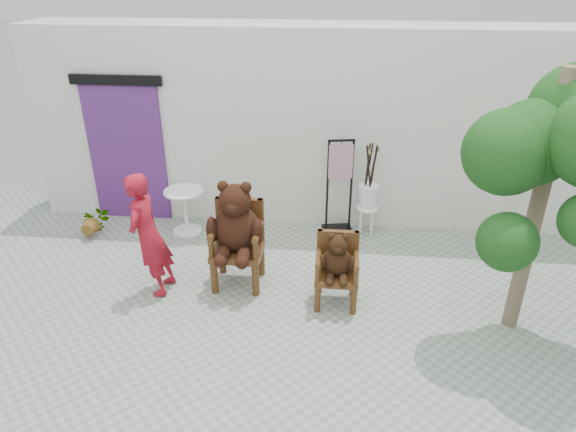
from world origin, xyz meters
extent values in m
plane|color=gray|center=(0.00, 0.00, 0.00)|extent=(60.00, 60.00, 0.00)
cube|color=silver|center=(0.00, 3.10, 1.50)|extent=(9.00, 1.00, 3.00)
cube|color=#53246C|center=(-3.00, 2.58, 1.10)|extent=(1.20, 0.08, 2.20)
cube|color=black|center=(-3.00, 2.54, 2.25)|extent=(1.40, 0.06, 0.15)
cylinder|color=#40230D|center=(-1.20, 0.58, 0.22)|extent=(0.10, 0.10, 0.45)
cylinder|color=#40230D|center=(-1.20, 1.06, 0.22)|extent=(0.10, 0.10, 0.45)
cylinder|color=#40230D|center=(-0.67, 0.58, 0.22)|extent=(0.10, 0.10, 0.45)
cylinder|color=#40230D|center=(-0.67, 1.06, 0.22)|extent=(0.10, 0.10, 0.45)
cube|color=#40230D|center=(-0.94, 0.82, 0.49)|extent=(0.64, 0.58, 0.08)
cube|color=#40230D|center=(-0.94, 1.07, 0.82)|extent=(0.61, 0.08, 0.58)
cylinder|color=#40230D|center=(-1.21, 1.07, 0.82)|extent=(0.08, 0.08, 0.58)
cylinder|color=#40230D|center=(-1.21, 0.58, 0.66)|extent=(0.07, 0.07, 0.27)
cylinder|color=#40230D|center=(-1.21, 0.82, 0.80)|extent=(0.08, 0.55, 0.08)
cylinder|color=#40230D|center=(-0.66, 1.07, 0.82)|extent=(0.08, 0.08, 0.58)
cylinder|color=#40230D|center=(-0.66, 0.58, 0.66)|extent=(0.07, 0.07, 0.27)
cylinder|color=#40230D|center=(-0.66, 0.82, 0.80)|extent=(0.08, 0.55, 0.08)
ellipsoid|color=black|center=(-0.94, 0.85, 0.79)|extent=(0.61, 0.51, 0.64)
sphere|color=black|center=(-0.94, 0.82, 1.21)|extent=(0.40, 0.40, 0.40)
ellipsoid|color=black|center=(-0.94, 0.66, 1.18)|extent=(0.18, 0.15, 0.15)
sphere|color=black|center=(-1.08, 0.83, 1.38)|extent=(0.14, 0.14, 0.14)
sphere|color=black|center=(-0.79, 0.83, 1.38)|extent=(0.14, 0.14, 0.14)
ellipsoid|color=black|center=(-1.22, 0.72, 0.83)|extent=(0.14, 0.20, 0.36)
ellipsoid|color=black|center=(-1.07, 0.57, 0.58)|extent=(0.18, 0.36, 0.18)
sphere|color=black|center=(-1.07, 0.43, 0.56)|extent=(0.17, 0.17, 0.17)
ellipsoid|color=black|center=(-0.65, 0.72, 0.83)|extent=(0.14, 0.20, 0.36)
ellipsoid|color=black|center=(-0.80, 0.57, 0.58)|extent=(0.18, 0.36, 0.18)
sphere|color=black|center=(-0.80, 0.43, 0.56)|extent=(0.17, 0.17, 0.17)
cylinder|color=#40230D|center=(0.12, 0.31, 0.18)|extent=(0.08, 0.08, 0.36)
cylinder|color=#40230D|center=(0.12, 0.70, 0.18)|extent=(0.08, 0.08, 0.36)
cylinder|color=#40230D|center=(0.56, 0.31, 0.18)|extent=(0.08, 0.08, 0.36)
cylinder|color=#40230D|center=(0.56, 0.70, 0.18)|extent=(0.08, 0.08, 0.36)
cube|color=#40230D|center=(0.34, 0.50, 0.40)|extent=(0.52, 0.48, 0.07)
cube|color=#40230D|center=(0.34, 0.71, 0.67)|extent=(0.49, 0.07, 0.48)
cylinder|color=#40230D|center=(0.12, 0.71, 0.67)|extent=(0.07, 0.07, 0.48)
cylinder|color=#40230D|center=(0.12, 0.31, 0.54)|extent=(0.06, 0.06, 0.22)
cylinder|color=#40230D|center=(0.12, 0.50, 0.65)|extent=(0.07, 0.45, 0.07)
cylinder|color=#40230D|center=(0.57, 0.71, 0.67)|extent=(0.07, 0.07, 0.48)
cylinder|color=#40230D|center=(0.57, 0.31, 0.54)|extent=(0.06, 0.06, 0.22)
cylinder|color=#40230D|center=(0.57, 0.50, 0.65)|extent=(0.07, 0.45, 0.07)
ellipsoid|color=black|center=(0.34, 0.51, 0.59)|extent=(0.36, 0.31, 0.38)
sphere|color=black|center=(0.34, 0.49, 0.84)|extent=(0.24, 0.24, 0.24)
ellipsoid|color=black|center=(0.34, 0.40, 0.82)|extent=(0.11, 0.09, 0.09)
sphere|color=black|center=(0.26, 0.50, 0.94)|extent=(0.09, 0.09, 0.09)
sphere|color=black|center=(0.43, 0.50, 0.94)|extent=(0.09, 0.09, 0.09)
ellipsoid|color=black|center=(0.17, 0.43, 0.61)|extent=(0.09, 0.12, 0.22)
ellipsoid|color=black|center=(0.26, 0.35, 0.46)|extent=(0.11, 0.21, 0.11)
sphere|color=black|center=(0.26, 0.26, 0.45)|extent=(0.10, 0.10, 0.10)
ellipsoid|color=black|center=(0.51, 0.43, 0.61)|extent=(0.09, 0.12, 0.22)
ellipsoid|color=black|center=(0.42, 0.35, 0.46)|extent=(0.11, 0.21, 0.11)
sphere|color=black|center=(0.42, 0.26, 0.45)|extent=(0.10, 0.10, 0.10)
imported|color=maroon|center=(-1.99, 0.56, 0.80)|extent=(0.42, 0.61, 1.59)
cylinder|color=white|center=(-2.00, 2.13, 0.69)|extent=(0.60, 0.60, 0.03)
cylinder|color=white|center=(-2.00, 2.13, 0.35)|extent=(0.06, 0.06, 0.68)
cylinder|color=white|center=(-2.00, 2.13, 0.01)|extent=(0.44, 0.44, 0.03)
cube|color=black|center=(0.16, 2.32, 0.75)|extent=(0.03, 0.03, 1.50)
cube|color=black|center=(0.52, 2.38, 0.75)|extent=(0.03, 0.03, 1.50)
cube|color=black|center=(0.34, 2.35, 1.50)|extent=(0.40, 0.10, 0.03)
cube|color=black|center=(0.34, 2.35, 0.03)|extent=(0.50, 0.42, 0.06)
cube|color=#B77E99|center=(0.34, 2.34, 1.18)|extent=(0.36, 0.10, 0.52)
cylinder|color=black|center=(0.34, 2.35, 1.47)|extent=(0.01, 0.01, 0.08)
cylinder|color=white|center=(0.77, 2.35, 0.44)|extent=(0.32, 0.32, 0.03)
cylinder|color=white|center=(0.86, 2.43, 0.22)|extent=(0.03, 0.03, 0.44)
cylinder|color=white|center=(0.69, 2.43, 0.22)|extent=(0.03, 0.03, 0.44)
cylinder|color=white|center=(0.69, 2.27, 0.22)|extent=(0.03, 0.03, 0.44)
cylinder|color=white|center=(0.86, 2.27, 0.22)|extent=(0.03, 0.03, 0.44)
cylinder|color=black|center=(0.75, 2.40, 1.05)|extent=(0.10, 0.06, 0.80)
cylinder|color=#9D8C47|center=(0.74, 2.42, 1.38)|extent=(0.04, 0.04, 0.07)
cylinder|color=black|center=(0.76, 2.30, 1.05)|extent=(0.13, 0.06, 0.80)
cylinder|color=#9D8C47|center=(0.74, 2.26, 1.38)|extent=(0.05, 0.04, 0.08)
cylinder|color=black|center=(0.81, 2.38, 1.05)|extent=(0.10, 0.13, 0.79)
cylinder|color=#9D8C47|center=(0.85, 2.41, 1.38)|extent=(0.04, 0.04, 0.08)
cylinder|color=black|center=(0.82, 2.37, 1.05)|extent=(0.09, 0.18, 0.79)
cylinder|color=#9D8C47|center=(0.88, 2.39, 1.38)|extent=(0.04, 0.05, 0.08)
cylinder|color=black|center=(0.74, 2.38, 1.05)|extent=(0.06, 0.08, 0.80)
cylinder|color=#9D8C47|center=(0.72, 2.40, 1.38)|extent=(0.04, 0.04, 0.07)
cylinder|color=black|center=(0.82, 2.37, 1.05)|extent=(0.07, 0.15, 0.79)
cylinder|color=#9D8C47|center=(0.87, 2.38, 1.38)|extent=(0.04, 0.05, 0.08)
cylinder|color=brown|center=(2.40, 0.31, 1.48)|extent=(0.17, 0.17, 2.96)
sphere|color=black|center=(1.94, 0.21, 2.14)|extent=(0.86, 0.86, 0.86)
sphere|color=black|center=(2.20, 0.31, 2.22)|extent=(0.86, 0.86, 0.86)
sphere|color=black|center=(1.97, -0.22, 1.38)|extent=(0.59, 0.59, 0.59)
imported|color=black|center=(-3.40, 1.90, 0.22)|extent=(0.41, 0.36, 0.44)
camera|label=1|loc=(0.28, -4.76, 3.87)|focal=32.00mm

